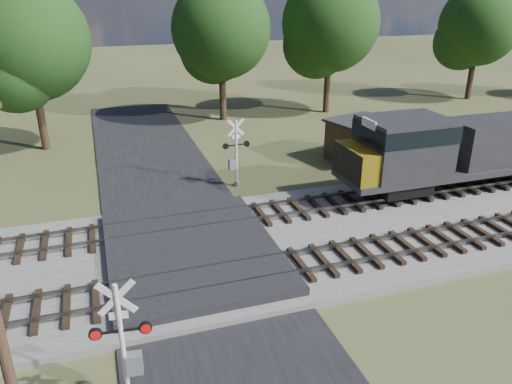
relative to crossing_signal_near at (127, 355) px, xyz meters
name	(u,v)px	position (x,y,z in m)	size (l,w,h in m)	color
ground	(195,264)	(3.19, 6.84, -1.69)	(160.00, 160.00, 0.00)	#3C4725
ballast_bed	(394,223)	(13.19, 7.34, -1.54)	(140.00, 10.00, 0.30)	gray
road	(194,263)	(3.19, 6.84, -1.65)	(7.00, 60.00, 0.08)	black
crossing_panel	(192,252)	(3.19, 7.34, -1.38)	(7.00, 9.00, 0.62)	#262628
track_near	(281,267)	(6.31, 4.84, -1.28)	(140.00, 2.60, 0.33)	black
track_far	(244,216)	(6.31, 9.84, -1.28)	(140.00, 2.60, 0.33)	black
crossing_signal_near	(127,355)	(0.00, 0.00, 0.00)	(1.64, 0.38, 4.07)	silver
crossing_signal_far	(235,159)	(7.26, 14.70, -0.02)	(1.62, 0.35, 4.01)	silver
equipment_shed	(363,140)	(16.50, 16.43, -0.33)	(4.84, 4.84, 2.69)	#402D1B
treeline	(187,35)	(7.41, 28.07, 5.56)	(80.24, 12.03, 11.99)	black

